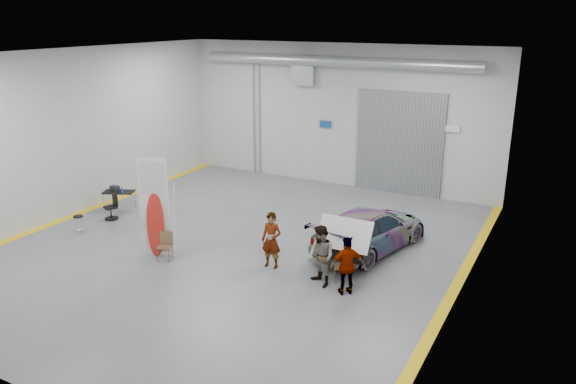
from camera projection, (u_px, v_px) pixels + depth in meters
The scene contains 13 objects.
ground at pixel (235, 247), 17.96m from camera, with size 16.00×16.00×0.00m, color slate.
room_shell at pixel (275, 110), 18.49m from camera, with size 14.02×16.18×6.01m.
sedan_car at pixel (370, 230), 17.57m from camera, with size 1.87×4.58×1.33m, color silver.
person_a at pixel (271, 240), 16.27m from camera, with size 0.61×0.40×1.69m, color #976D52.
person_b at pixel (321, 256), 15.16m from camera, with size 0.84×0.64×1.72m, color slate.
person_c at pixel (347, 266), 14.70m from camera, with size 0.93×0.38×1.61m, color #A75337.
surfboard_display at pixel (152, 215), 16.95m from camera, with size 0.86×0.51×3.26m.
folding_chair_near at pixel (165, 252), 16.93m from camera, with size 0.51×0.54×0.84m.
folding_chair_far at pixel (341, 272), 15.55m from camera, with size 0.55×0.69×0.90m.
shop_stool at pixel (79, 225), 18.89m from camera, with size 0.34×0.34×0.66m.
work_table at pixel (118, 191), 21.19m from camera, with size 1.28×0.99×0.94m.
office_chair at pixel (112, 208), 20.28m from camera, with size 0.53×0.56×0.93m.
trunk_lid at pixel (346, 230), 15.64m from camera, with size 1.55×0.94×0.04m, color silver.
Camera 1 is at (9.30, -13.84, 7.10)m, focal length 35.00 mm.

